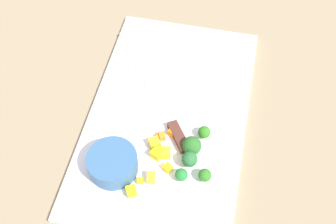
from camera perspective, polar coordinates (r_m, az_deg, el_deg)
The scene contains 19 objects.
ground_plane at distance 0.92m, azimuth 0.00°, elevation -0.78°, with size 4.00×4.00×0.00m, color #8D7B5D.
cutting_board at distance 0.91m, azimuth 0.00°, elevation -0.57°, with size 0.55×0.33×0.01m, color white.
prep_bowl at distance 0.83m, azimuth -7.52°, elevation -6.90°, with size 0.10×0.10×0.04m, color #37608B.
chef_knife at distance 0.92m, azimuth -0.92°, elevation 1.19°, with size 0.32×0.23×0.02m.
carrot_dice_0 at distance 0.87m, azimuth -0.54°, elevation -3.36°, with size 0.02×0.01×0.01m, color orange.
carrot_dice_1 at distance 0.87m, azimuth 0.60°, elevation -2.75°, with size 0.02×0.02×0.02m, color orange.
carrot_dice_2 at distance 0.87m, azimuth -1.29°, elevation -3.40°, with size 0.01×0.01×0.01m, color orange.
pepper_dice_0 at distance 0.83m, azimuth -3.80°, elevation -9.29°, with size 0.01×0.01×0.01m, color yellow.
pepper_dice_1 at distance 0.85m, azimuth -0.27°, elevation -5.56°, with size 0.02×0.02×0.02m, color yellow.
pepper_dice_2 at distance 0.86m, azimuth -1.84°, elevation -4.27°, with size 0.02×0.02×0.02m, color yellow.
pepper_dice_3 at distance 0.85m, azimuth -1.47°, elevation -5.60°, with size 0.02×0.02×0.02m, color yellow.
pepper_dice_4 at distance 0.81m, azimuth -4.99°, elevation -10.63°, with size 0.02×0.02×0.02m, color yellow.
pepper_dice_5 at distance 0.83m, azimuth -0.06°, elevation -7.60°, with size 0.02×0.01×0.01m, color yellow.
pepper_dice_6 at distance 0.82m, azimuth -2.57°, elevation -8.83°, with size 0.02×0.02×0.02m, color yellow.
broccoli_floret_0 at distance 0.84m, azimuth 3.24°, elevation -4.60°, with size 0.04×0.04×0.04m.
broccoli_floret_1 at distance 0.83m, azimuth 2.95°, elevation -6.42°, with size 0.03×0.03×0.04m.
broccoli_floret_2 at distance 0.87m, azimuth 4.94°, elevation -2.76°, with size 0.03×0.03×0.03m.
broccoli_floret_3 at distance 0.82m, azimuth 5.02°, elevation -8.55°, with size 0.03×0.03×0.03m.
broccoli_floret_4 at distance 0.82m, azimuth 1.83°, elevation -8.51°, with size 0.03×0.03×0.03m.
Camera 1 is at (0.50, 0.11, 0.76)m, focal length 44.93 mm.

